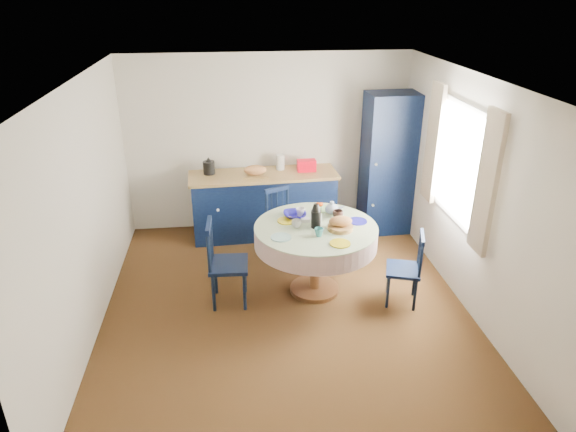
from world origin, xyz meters
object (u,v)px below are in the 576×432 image
mug_b (319,232)px  cobalt_bowl (295,215)px  pantry_cabinet (388,164)px  mug_c (338,214)px  dining_table (316,236)px  mug_a (296,224)px  chair_right (407,268)px  chair_left (225,263)px  kitchen_counter (264,203)px  chair_far (282,222)px  mug_d (300,212)px

mug_b → cobalt_bowl: 0.54m
mug_b → cobalt_bowl: (-0.19, 0.51, -0.01)m
pantry_cabinet → mug_c: bearing=-128.8°
dining_table → mug_a: bearing=178.9°
pantry_cabinet → chair_right: pantry_cabinet is taller
chair_left → pantry_cabinet: bearing=-51.9°
kitchen_counter → chair_far: bearing=-74.3°
mug_c → chair_far: bearing=124.8°
mug_b → mug_d: mug_d is taller
pantry_cabinet → mug_a: pantry_cabinet is taller
mug_b → cobalt_bowl: size_ratio=0.37×
mug_c → mug_a: bearing=-159.9°
mug_b → cobalt_bowl: bearing=110.9°
chair_far → cobalt_bowl: size_ratio=3.37×
pantry_cabinet → cobalt_bowl: pantry_cabinet is taller
dining_table → mug_d: size_ratio=13.02×
kitchen_counter → mug_d: kitchen_counter is taller
cobalt_bowl → chair_far: bearing=95.4°
mug_b → mug_c: bearing=55.5°
dining_table → chair_right: 1.07m
kitchen_counter → cobalt_bowl: (0.27, -1.33, 0.40)m
chair_far → cobalt_bowl: (0.07, -0.73, 0.42)m
chair_left → chair_right: (2.01, -0.24, -0.07)m
chair_left → mug_b: bearing=-94.9°
mug_c → cobalt_bowl: bearing=171.2°
dining_table → mug_d: dining_table is taller
kitchen_counter → cobalt_bowl: bearing=-81.4°
mug_a → mug_b: (0.21, -0.25, 0.00)m
cobalt_bowl → mug_a: bearing=-93.6°
dining_table → cobalt_bowl: dining_table is taller
kitchen_counter → mug_b: (0.46, -1.84, 0.42)m
chair_right → mug_b: (-0.98, 0.10, 0.45)m
chair_left → cobalt_bowl: 0.98m
chair_far → mug_a: bearing=-113.2°
kitchen_counter → chair_far: kitchen_counter is taller
chair_far → chair_right: chair_far is taller
dining_table → mug_d: (-0.14, 0.30, 0.18)m
chair_left → cobalt_bowl: size_ratio=3.75×
chair_far → chair_left: bearing=-150.9°
mug_a → mug_d: mug_d is taller
chair_left → chair_far: size_ratio=1.11×
kitchen_counter → mug_c: bearing=-64.4°
chair_left → mug_c: 1.41m
pantry_cabinet → mug_d: pantry_cabinet is taller
chair_right → mug_d: (-1.11, 0.65, 0.45)m
chair_left → chair_far: (0.76, 1.10, -0.05)m
mug_a → mug_c: mug_c is taller
chair_right → mug_a: bearing=-88.5°
kitchen_counter → mug_b: bearing=-78.7°
dining_table → mug_c: (0.28, 0.19, 0.18)m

